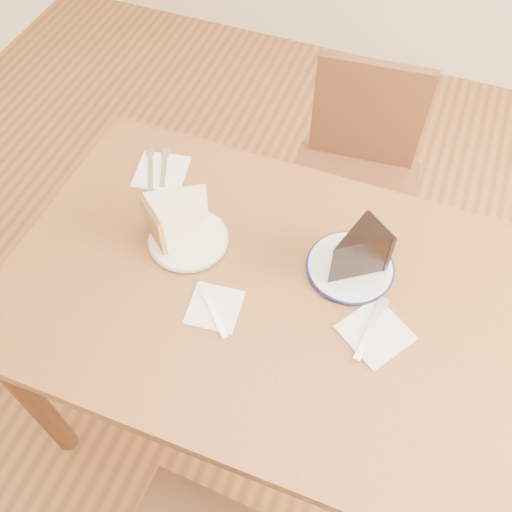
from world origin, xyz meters
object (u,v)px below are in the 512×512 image
object	(u,v)px
carrot_cake	(182,214)
chocolate_cake	(353,255)
plate_cream	(188,240)
plate_navy	(350,267)
table	(262,308)
chair_far	(353,183)

from	to	relation	value
carrot_cake	chocolate_cake	bearing A→B (deg)	42.30
plate_cream	carrot_cake	size ratio (longest dim) A/B	1.37
plate_cream	plate_navy	xyz separation A→B (m)	(0.39, 0.06, 0.00)
carrot_cake	table	bearing A→B (deg)	19.27
carrot_cake	chocolate_cake	size ratio (longest dim) A/B	1.06
table	chocolate_cake	distance (m)	0.27
chocolate_cake	table	bearing A→B (deg)	67.93
chair_far	carrot_cake	distance (m)	0.74
table	plate_cream	bearing A→B (deg)	164.56
plate_navy	chocolate_cake	world-z (taller)	chocolate_cake
chair_far	plate_cream	size ratio (longest dim) A/B	4.50
chocolate_cake	plate_cream	bearing A→B (deg)	43.28
chair_far	plate_navy	world-z (taller)	chair_far
plate_cream	chocolate_cake	world-z (taller)	chocolate_cake
table	plate_navy	size ratio (longest dim) A/B	6.04
chocolate_cake	plate_navy	bearing A→B (deg)	-50.06
plate_navy	carrot_cake	world-z (taller)	carrot_cake
chair_far	plate_navy	size ratio (longest dim) A/B	4.24
chair_far	chocolate_cake	bearing A→B (deg)	95.46
carrot_cake	chocolate_cake	xyz separation A→B (m)	(0.41, 0.03, 0.00)
chocolate_cake	chair_far	bearing A→B (deg)	-43.60
chair_far	chocolate_cake	xyz separation A→B (m)	(0.10, -0.54, 0.35)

